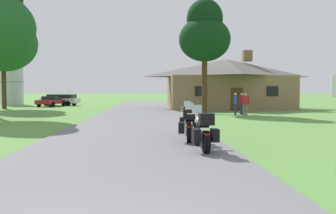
# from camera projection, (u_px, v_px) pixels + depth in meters

# --- Properties ---
(ground_plane) EXTENTS (500.00, 500.00, 0.00)m
(ground_plane) POSITION_uv_depth(u_px,v_px,m) (139.00, 118.00, 23.33)
(ground_plane) COLOR #56893D
(asphalt_driveway) EXTENTS (6.40, 80.00, 0.06)m
(asphalt_driveway) POSITION_uv_depth(u_px,v_px,m) (138.00, 120.00, 21.34)
(asphalt_driveway) COLOR slate
(asphalt_driveway) RESTS_ON ground
(motorcycle_silver_nearest_to_camera) EXTENTS (0.74, 2.08, 1.30)m
(motorcycle_silver_nearest_to_camera) POSITION_uv_depth(u_px,v_px,m) (203.00, 132.00, 10.34)
(motorcycle_silver_nearest_to_camera) COLOR black
(motorcycle_silver_nearest_to_camera) RESTS_ON asphalt_driveway
(motorcycle_silver_second_in_row) EXTENTS (0.87, 2.08, 1.30)m
(motorcycle_silver_second_in_row) POSITION_uv_depth(u_px,v_px,m) (189.00, 125.00, 12.38)
(motorcycle_silver_second_in_row) COLOR black
(motorcycle_silver_second_in_row) RESTS_ON asphalt_driveway
(motorcycle_white_farthest_in_row) EXTENTS (0.81, 2.08, 1.30)m
(motorcycle_white_farthest_in_row) POSITION_uv_depth(u_px,v_px,m) (188.00, 120.00, 14.68)
(motorcycle_white_farthest_in_row) COLOR black
(motorcycle_white_farthest_in_row) RESTS_ON asphalt_driveway
(stone_lodge) EXTENTS (12.45, 9.01, 5.97)m
(stone_lodge) POSITION_uv_depth(u_px,v_px,m) (227.00, 83.00, 36.48)
(stone_lodge) COLOR #896B4C
(stone_lodge) RESTS_ON ground
(bystander_red_shirt_near_lodge) EXTENTS (0.47, 0.38, 1.67)m
(bystander_red_shirt_near_lodge) POSITION_uv_depth(u_px,v_px,m) (242.00, 102.00, 27.13)
(bystander_red_shirt_near_lodge) COLOR navy
(bystander_red_shirt_near_lodge) RESTS_ON ground
(bystander_blue_shirt_beside_signpost) EXTENTS (0.29, 0.54, 1.67)m
(bystander_blue_shirt_beside_signpost) POSITION_uv_depth(u_px,v_px,m) (235.00, 103.00, 26.59)
(bystander_blue_shirt_beside_signpost) COLOR navy
(bystander_blue_shirt_beside_signpost) RESTS_ON ground
(bystander_red_shirt_by_tree) EXTENTS (0.53, 0.31, 1.67)m
(bystander_red_shirt_by_tree) POSITION_uv_depth(u_px,v_px,m) (245.00, 103.00, 25.10)
(bystander_red_shirt_by_tree) COLOR #75664C
(bystander_red_shirt_by_tree) RESTS_ON ground
(tree_by_lodge_front) EXTENTS (4.16, 4.16, 9.17)m
(tree_by_lodge_front) POSITION_uv_depth(u_px,v_px,m) (205.00, 34.00, 28.50)
(tree_by_lodge_front) COLOR #422D19
(tree_by_lodge_front) RESTS_ON ground
(tree_left_far) EXTENTS (6.64, 6.64, 11.75)m
(tree_left_far) POSITION_uv_depth(u_px,v_px,m) (3.00, 35.00, 35.51)
(tree_left_far) COLOR #422D19
(tree_left_far) RESTS_ON ground
(metal_silo_distant) EXTENTS (2.92, 2.92, 6.69)m
(metal_silo_distant) POSITION_uv_depth(u_px,v_px,m) (12.00, 79.00, 46.23)
(metal_silo_distant) COLOR #B2B7BC
(metal_silo_distant) RESTS_ON ground
(parked_white_suv_far_left) EXTENTS (4.90, 2.84, 1.40)m
(parked_white_suv_far_left) POSITION_uv_depth(u_px,v_px,m) (61.00, 99.00, 43.82)
(parked_white_suv_far_left) COLOR silver
(parked_white_suv_far_left) RESTS_ON ground
(parked_red_sedan_far_left) EXTENTS (2.77, 4.51, 1.20)m
(parked_red_sedan_far_left) POSITION_uv_depth(u_px,v_px,m) (52.00, 101.00, 41.37)
(parked_red_sedan_far_left) COLOR maroon
(parked_red_sedan_far_left) RESTS_ON ground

